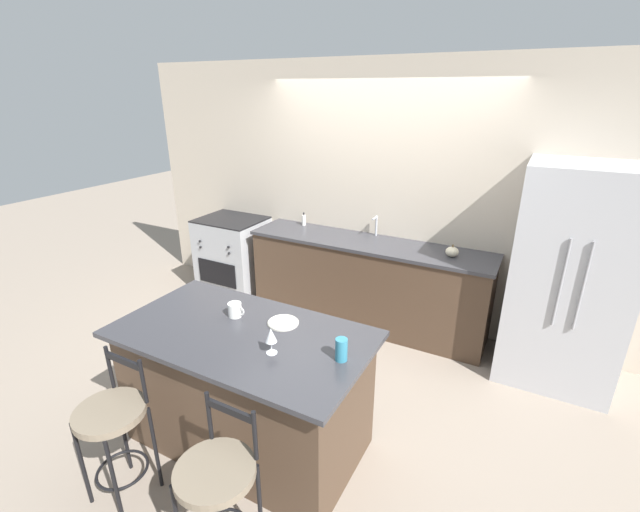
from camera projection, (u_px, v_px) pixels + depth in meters
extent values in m
plane|color=gray|center=(352.00, 335.00, 4.46)|extent=(18.00, 18.00, 0.00)
cube|color=beige|center=(381.00, 196.00, 4.50)|extent=(6.00, 0.07, 2.70)
cube|color=#4C3828|center=(367.00, 284.00, 4.59)|extent=(2.52, 0.59, 0.90)
cube|color=#38383D|center=(369.00, 243.00, 4.41)|extent=(2.56, 0.63, 0.03)
cube|color=black|center=(369.00, 242.00, 4.41)|extent=(0.56, 0.33, 0.01)
cylinder|color=#ADAFB5|center=(376.00, 226.00, 4.53)|extent=(0.02, 0.02, 0.22)
cylinder|color=#ADAFB5|center=(375.00, 218.00, 4.45)|extent=(0.02, 0.12, 0.02)
cube|color=#4C3828|center=(246.00, 390.00, 2.99)|extent=(1.60, 0.82, 0.87)
cube|color=#38383D|center=(242.00, 334.00, 2.82)|extent=(1.72, 0.94, 0.03)
cube|color=#BCBCC1|center=(569.00, 278.00, 3.53)|extent=(0.89, 0.74, 1.88)
cylinder|color=#939399|center=(561.00, 283.00, 3.22)|extent=(0.02, 0.02, 0.72)
cylinder|color=#939399|center=(583.00, 287.00, 3.15)|extent=(0.02, 0.02, 0.72)
cube|color=#ADAFB5|center=(234.00, 256.00, 5.32)|extent=(0.77, 0.64, 0.93)
cube|color=black|center=(217.00, 273.00, 5.09)|extent=(0.55, 0.01, 0.30)
cube|color=black|center=(231.00, 219.00, 5.14)|extent=(0.77, 0.64, 0.02)
cylinder|color=black|center=(200.00, 241.00, 5.04)|extent=(0.03, 0.02, 0.03)
cylinder|color=black|center=(228.00, 247.00, 4.85)|extent=(0.03, 0.02, 0.03)
cylinder|color=black|center=(201.00, 247.00, 5.07)|extent=(0.03, 0.02, 0.03)
cylinder|color=black|center=(229.00, 253.00, 4.88)|extent=(0.03, 0.02, 0.03)
cylinder|color=black|center=(82.00, 464.00, 2.55)|extent=(0.02, 0.02, 0.62)
cylinder|color=black|center=(115.00, 484.00, 2.43)|extent=(0.02, 0.02, 0.62)
cylinder|color=black|center=(124.00, 432.00, 2.79)|extent=(0.02, 0.02, 0.62)
cylinder|color=black|center=(155.00, 448.00, 2.67)|extent=(0.02, 0.02, 0.62)
torus|color=black|center=(123.00, 469.00, 2.65)|extent=(0.31, 0.31, 0.02)
cylinder|color=#7F705B|center=(110.00, 412.00, 2.49)|extent=(0.41, 0.41, 0.04)
cylinder|color=black|center=(110.00, 367.00, 2.61)|extent=(0.02, 0.02, 0.30)
cylinder|color=black|center=(143.00, 382.00, 2.48)|extent=(0.02, 0.02, 0.30)
cube|color=black|center=(123.00, 361.00, 2.51)|extent=(0.29, 0.02, 0.04)
cylinder|color=black|center=(218.00, 487.00, 2.41)|extent=(0.02, 0.02, 0.62)
cylinder|color=black|center=(260.00, 509.00, 2.28)|extent=(0.02, 0.02, 0.62)
cylinder|color=#7F705B|center=(215.00, 472.00, 2.10)|extent=(0.41, 0.41, 0.04)
cylinder|color=black|center=(209.00, 416.00, 2.22)|extent=(0.02, 0.02, 0.30)
cylinder|color=black|center=(255.00, 436.00, 2.09)|extent=(0.02, 0.02, 0.30)
cube|color=black|center=(230.00, 411.00, 2.12)|extent=(0.29, 0.02, 0.04)
cylinder|color=beige|center=(283.00, 323.00, 2.91)|extent=(0.21, 0.21, 0.01)
torus|color=beige|center=(283.00, 322.00, 2.91)|extent=(0.21, 0.21, 0.01)
cylinder|color=white|center=(272.00, 353.00, 2.59)|extent=(0.07, 0.07, 0.00)
cylinder|color=white|center=(272.00, 347.00, 2.57)|extent=(0.01, 0.01, 0.08)
cone|color=white|center=(271.00, 335.00, 2.54)|extent=(0.07, 0.07, 0.09)
cylinder|color=white|center=(235.00, 310.00, 2.99)|extent=(0.10, 0.10, 0.10)
torus|color=white|center=(240.00, 311.00, 2.97)|extent=(0.07, 0.01, 0.07)
cylinder|color=teal|center=(341.00, 350.00, 2.50)|extent=(0.07, 0.07, 0.14)
ellipsoid|color=beige|center=(452.00, 252.00, 3.99)|extent=(0.12, 0.12, 0.09)
cylinder|color=brown|center=(453.00, 246.00, 3.97)|extent=(0.02, 0.02, 0.02)
cylinder|color=silver|center=(304.00, 220.00, 4.90)|extent=(0.05, 0.05, 0.12)
cylinder|color=black|center=(304.00, 214.00, 4.88)|extent=(0.02, 0.02, 0.03)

